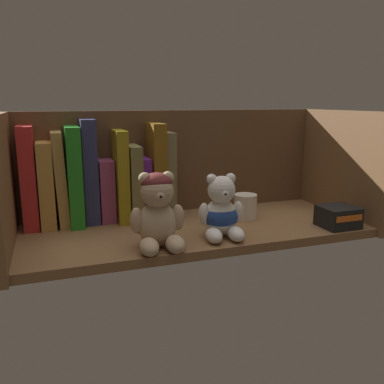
{
  "coord_description": "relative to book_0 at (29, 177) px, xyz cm",
  "views": [
    {
      "loc": [
        -31.43,
        -87.62,
        31.26
      ],
      "look_at": [
        -0.85,
        0.0,
        10.52
      ],
      "focal_mm": 38.5,
      "sensor_mm": 36.0,
      "label": 1
    }
  ],
  "objects": [
    {
      "name": "shelf_board",
      "position": [
        36.33,
        -13.27,
        -12.86
      ],
      "size": [
        79.05,
        31.11,
        2.0
      ],
      "primitive_type": "cube",
      "color": "brown",
      "rests_on": "ground"
    },
    {
      "name": "shelf_back_panel",
      "position": [
        36.33,
        2.89,
        0.51
      ],
      "size": [
        81.45,
        1.2,
        28.74
      ],
      "primitive_type": "cube",
      "color": "brown",
      "rests_on": "ground"
    },
    {
      "name": "shelf_side_panel_left",
      "position": [
        -4.0,
        -13.27,
        0.51
      ],
      "size": [
        1.6,
        33.51,
        28.74
      ],
      "primitive_type": "cube",
      "color": "brown",
      "rests_on": "ground"
    },
    {
      "name": "shelf_side_panel_right",
      "position": [
        76.65,
        -13.27,
        0.51
      ],
      "size": [
        1.6,
        33.51,
        28.74
      ],
      "primitive_type": "cube",
      "color": "brown",
      "rests_on": "ground"
    },
    {
      "name": "book_0",
      "position": [
        0.0,
        0.0,
        0.0
      ],
      "size": [
        3.39,
        11.5,
        23.72
      ],
      "primitive_type": "cube",
      "color": "red",
      "rests_on": "shelf_board"
    },
    {
      "name": "book_1",
      "position": [
        3.71,
        0.0,
        -1.84
      ],
      "size": [
        3.37,
        12.52,
        20.04
      ],
      "primitive_type": "cube",
      "color": "#C08C3E",
      "rests_on": "shelf_board"
    },
    {
      "name": "book_2",
      "position": [
        6.92,
        0.0,
        -0.73
      ],
      "size": [
        3.11,
        11.86,
        22.33
      ],
      "primitive_type": "cube",
      "rotation": [
        0.0,
        -0.03,
        0.0
      ],
      "color": "#B38744",
      "rests_on": "shelf_board"
    },
    {
      "name": "book_3",
      "position": [
        10.07,
        0.0,
        -0.15
      ],
      "size": [
        3.26,
        14.34,
        23.43
      ],
      "primitive_type": "cube",
      "color": "#238721",
      "rests_on": "shelf_board"
    },
    {
      "name": "book_4",
      "position": [
        13.72,
        0.0,
        0.62
      ],
      "size": [
        3.4,
        9.79,
        24.97
      ],
      "primitive_type": "cube",
      "color": "navy",
      "rests_on": "shelf_board"
    },
    {
      "name": "book_5",
      "position": [
        17.51,
        0.0,
        -4.26
      ],
      "size": [
        3.51,
        9.21,
        15.2
      ],
      "primitive_type": "cube",
      "color": "#99406A",
      "rests_on": "shelf_board"
    },
    {
      "name": "book_6",
      "position": [
        20.95,
        0.0,
        -0.69
      ],
      "size": [
        2.71,
        14.24,
        22.34
      ],
      "primitive_type": "cube",
      "color": "olive",
      "rests_on": "shelf_board"
    },
    {
      "name": "book_7",
      "position": [
        24.07,
        0.0,
        -2.56
      ],
      "size": [
        2.9,
        14.94,
        18.6
      ],
      "primitive_type": "cube",
      "color": "olive",
      "rests_on": "shelf_board"
    },
    {
      "name": "book_8",
      "position": [
        26.96,
        0.0,
        -4.2
      ],
      "size": [
        2.22,
        11.29,
        15.32
      ],
      "primitive_type": "cube",
      "color": "#722596",
      "rests_on": "shelf_board"
    },
    {
      "name": "book_9",
      "position": [
        30.02,
        0.0,
        0.04
      ],
      "size": [
        3.23,
        12.88,
        23.8
      ],
      "primitive_type": "cube",
      "color": "brown",
      "rests_on": "shelf_board"
    },
    {
      "name": "book_10",
      "position": [
        33.2,
        0.0,
        -1.12
      ],
      "size": [
        2.64,
        9.79,
        21.49
      ],
      "primitive_type": "cube",
      "rotation": [
        0.0,
        0.01,
        0.0
      ],
      "color": "olive",
      "rests_on": "shelf_board"
    },
    {
      "name": "teddy_bear_larger",
      "position": [
        24.57,
        -23.7,
        -4.53
      ],
      "size": [
        11.28,
        11.45,
        15.46
      ],
      "color": "tan",
      "rests_on": "shelf_board"
    },
    {
      "name": "teddy_bear_smaller",
      "position": [
        39.29,
        -21.61,
        -6.38
      ],
      "size": [
        10.3,
        10.89,
        13.94
      ],
      "color": "white",
      "rests_on": "shelf_board"
    },
    {
      "name": "pillar_candle",
      "position": [
        50.63,
        -10.61,
        -8.75
      ],
      "size": [
        5.73,
        5.73,
        6.21
      ],
      "primitive_type": "cylinder",
      "color": "silver",
      "rests_on": "shelf_board"
    },
    {
      "name": "small_product_box",
      "position": [
        68.12,
        -24.24,
        -9.41
      ],
      "size": [
        8.31,
        7.73,
        4.89
      ],
      "color": "black",
      "rests_on": "shelf_board"
    }
  ]
}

